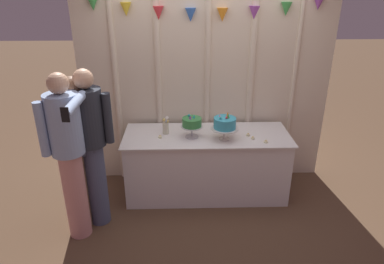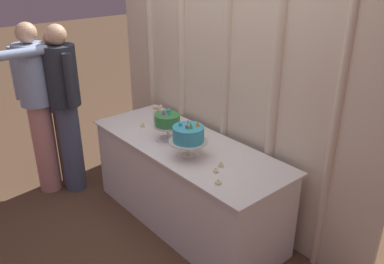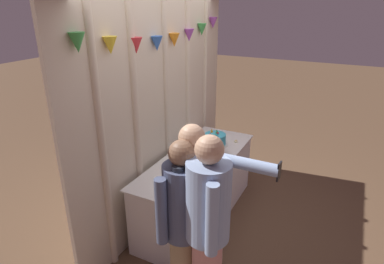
% 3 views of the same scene
% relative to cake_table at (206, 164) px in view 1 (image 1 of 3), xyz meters
% --- Properties ---
extents(ground_plane, '(24.00, 24.00, 0.00)m').
position_rel_cake_table_xyz_m(ground_plane, '(0.00, -0.10, -0.39)').
color(ground_plane, brown).
extents(draped_curtain, '(3.06, 0.14, 2.52)m').
position_rel_cake_table_xyz_m(draped_curtain, '(-0.01, 0.44, 0.90)').
color(draped_curtain, beige).
rests_on(draped_curtain, ground_plane).
extents(cake_table, '(1.94, 0.74, 0.79)m').
position_rel_cake_table_xyz_m(cake_table, '(0.00, 0.00, 0.00)').
color(cake_table, white).
rests_on(cake_table, ground_plane).
extents(cake_display_nearleft, '(0.25, 0.25, 0.28)m').
position_rel_cake_table_xyz_m(cake_display_nearleft, '(-0.18, -0.06, 0.56)').
color(cake_display_nearleft, silver).
rests_on(cake_display_nearleft, cake_table).
extents(cake_display_nearright, '(0.31, 0.31, 0.31)m').
position_rel_cake_table_xyz_m(cake_display_nearright, '(0.19, -0.13, 0.58)').
color(cake_display_nearright, silver).
rests_on(cake_display_nearright, cake_table).
extents(flower_vase, '(0.08, 0.08, 0.21)m').
position_rel_cake_table_xyz_m(flower_vase, '(-0.48, 0.05, 0.49)').
color(flower_vase, beige).
rests_on(flower_vase, cake_table).
extents(tealight_far_left, '(0.05, 0.05, 0.04)m').
position_rel_cake_table_xyz_m(tealight_far_left, '(-0.54, -0.08, 0.40)').
color(tealight_far_left, beige).
rests_on(tealight_far_left, cake_table).
extents(tealight_near_left, '(0.04, 0.04, 0.04)m').
position_rel_cake_table_xyz_m(tealight_near_left, '(0.47, -0.05, 0.40)').
color(tealight_near_left, beige).
rests_on(tealight_near_left, cake_table).
extents(tealight_near_right, '(0.04, 0.04, 0.04)m').
position_rel_cake_table_xyz_m(tealight_near_right, '(0.51, -0.14, 0.40)').
color(tealight_near_right, beige).
rests_on(tealight_near_right, cake_table).
extents(tealight_far_right, '(0.05, 0.05, 0.03)m').
position_rel_cake_table_xyz_m(tealight_far_right, '(0.64, -0.24, 0.40)').
color(tealight_far_right, beige).
rests_on(tealight_far_right, cake_table).
extents(guest_man_pink_jacket, '(0.42, 0.38, 1.62)m').
position_rel_cake_table_xyz_m(guest_man_pink_jacket, '(-1.32, -0.51, 0.51)').
color(guest_man_pink_jacket, '#9E8966').
rests_on(guest_man_pink_jacket, ground_plane).
extents(guest_man_dark_suit, '(0.47, 0.31, 1.70)m').
position_rel_cake_table_xyz_m(guest_man_dark_suit, '(-1.20, -0.53, 0.55)').
color(guest_man_dark_suit, '#4C5675').
rests_on(guest_man_dark_suit, ground_plane).
extents(guest_girl_blue_dress, '(0.42, 0.63, 1.72)m').
position_rel_cake_table_xyz_m(guest_girl_blue_dress, '(-1.36, -0.74, 0.57)').
color(guest_girl_blue_dress, '#D6938E').
rests_on(guest_girl_blue_dress, ground_plane).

